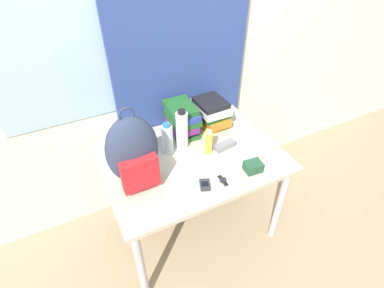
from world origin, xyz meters
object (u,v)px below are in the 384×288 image
Objects in this scene: wristwatch at (223,180)px; sports_bottle at (182,130)px; book_stack_left at (182,119)px; book_stack_center at (211,112)px; cell_phone at (205,185)px; sunglasses_case at (225,145)px; camera_pouch at (253,167)px; backpack at (133,153)px; water_bottle at (167,139)px; sunscreen_bottle at (209,142)px.

sports_bottle is at bearing 101.54° from wristwatch.
book_stack_left reaches higher than book_stack_center.
cell_phone is at bearing -100.78° from book_stack_left.
book_stack_center is 2.82× the size of cell_phone.
sunglasses_case is 1.44× the size of camera_pouch.
backpack is at bearing -145.18° from book_stack_left.
backpack is 1.78× the size of book_stack_left.
book_stack_center is at bearing 1.66° from book_stack_left.
water_bottle reaches higher than book_stack_center.
cell_phone is at bearing -122.39° from book_stack_center.
camera_pouch is (0.32, -0.02, 0.02)m from cell_phone.
sunscreen_bottle reaches higher than cell_phone.
book_stack_center is 0.99× the size of sports_bottle.
sunglasses_case is at bearing 98.64° from camera_pouch.
sunglasses_case is at bearing -28.77° from sports_bottle.
cell_phone is (-0.10, -0.51, -0.11)m from book_stack_left.
sports_bottle is 2.60× the size of camera_pouch.
sunglasses_case is at bearing -2.76° from sunscreen_bottle.
book_stack_left is 0.15m from sports_bottle.
book_stack_center is 1.79× the size of sunglasses_case.
sunscreen_bottle is at bearing -77.28° from book_stack_left.
sunglasses_case is 1.75× the size of wristwatch.
sports_bottle reaches higher than book_stack_center.
cell_phone is (-0.03, -0.37, -0.13)m from sports_bottle.
cell_phone is at bearing 174.00° from wristwatch.
backpack is 0.73m from book_stack_center.
sports_bottle is 0.50m from camera_pouch.
cell_phone reaches higher than wristwatch.
sunglasses_case is (0.61, 0.02, -0.19)m from backpack.
sports_bottle is 0.30m from sunglasses_case.
book_stack_center is 0.54m from camera_pouch.
cell_phone is at bearing 176.90° from camera_pouch.
water_bottle is 1.26× the size of sunscreen_bottle.
backpack is 2.22× the size of water_bottle.
backpack is 0.40m from sports_bottle.
book_stack_left is 2.54× the size of camera_pouch.
book_stack_center is 0.58m from wristwatch.
book_stack_left is 0.34m from sunglasses_case.
sunglasses_case is at bearing -100.34° from book_stack_center.
book_stack_left is at bearing 40.77° from water_bottle.
sunscreen_bottle is at bearing 80.00° from wristwatch.
sports_bottle is at bearing 134.01° from sunscreen_bottle.
sunscreen_bottle is at bearing 57.25° from cell_phone.
sunglasses_case is at bearing -20.21° from water_bottle.
sunglasses_case is at bearing -56.48° from book_stack_left.
water_bottle is (-0.40, -0.15, 0.01)m from book_stack_center.
camera_pouch is at bearing -19.96° from backpack.
sports_bottle is 0.42m from wristwatch.
sunscreen_bottle reaches higher than sunglasses_case.
backpack is 1.75× the size of sports_bottle.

